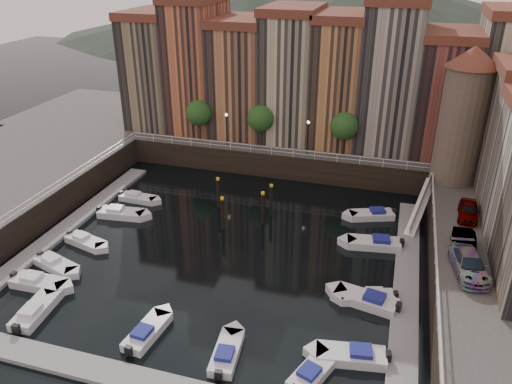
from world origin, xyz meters
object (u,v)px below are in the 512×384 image
(mooring_pilings, at_px, (244,204))
(car_b, at_px, (464,245))
(boat_left_0, at_px, (38,283))
(car_c, at_px, (469,265))
(corner_tower, at_px, (464,114))
(boat_left_1, at_px, (56,264))
(gangway, at_px, (421,204))
(car_a, at_px, (468,211))
(boat_left_2, at_px, (85,241))

(mooring_pilings, distance_m, car_b, 21.11)
(boat_left_0, bearing_deg, car_c, 11.26)
(corner_tower, distance_m, boat_left_1, 40.87)
(boat_left_1, height_order, car_c, car_c)
(corner_tower, xyz_separation_m, gangway, (-2.90, -4.50, -8.28))
(car_c, bearing_deg, car_a, 76.35)
(boat_left_2, height_order, car_b, car_b)
(gangway, distance_m, boat_left_2, 32.81)
(gangway, xyz_separation_m, car_c, (3.20, -13.00, 1.86))
(mooring_pilings, height_order, car_c, car_c)
(boat_left_2, bearing_deg, mooring_pilings, 50.32)
(boat_left_1, relative_size, car_b, 1.05)
(boat_left_0, bearing_deg, mooring_pilings, 50.29)
(gangway, xyz_separation_m, car_b, (3.09, -10.01, 1.81))
(gangway, height_order, car_c, car_c)
(corner_tower, xyz_separation_m, car_a, (0.92, -8.40, -6.49))
(car_b, relative_size, car_c, 0.82)
(car_a, distance_m, car_c, 9.12)
(boat_left_2, bearing_deg, gangway, 39.18)
(corner_tower, xyz_separation_m, car_b, (0.19, -14.51, -6.47))
(corner_tower, xyz_separation_m, boat_left_0, (-32.63, -24.80, -9.81))
(boat_left_0, bearing_deg, car_b, 16.17)
(car_a, bearing_deg, boat_left_2, -159.72)
(car_a, bearing_deg, car_c, -89.63)
(car_c, bearing_deg, gangway, 94.07)
(boat_left_1, height_order, car_a, car_a)
(gangway, xyz_separation_m, boat_left_1, (-30.03, -17.62, -1.57))
(mooring_pilings, distance_m, car_a, 21.11)
(gangway, relative_size, car_b, 1.89)
(boat_left_0, height_order, car_a, car_a)
(boat_left_0, bearing_deg, boat_left_1, 95.11)
(corner_tower, relative_size, mooring_pilings, 2.25)
(corner_tower, xyz_separation_m, boat_left_1, (-32.93, -22.12, -9.84))
(boat_left_1, distance_m, car_b, 34.15)
(gangway, xyz_separation_m, mooring_pilings, (-17.18, -4.51, -0.27))
(boat_left_2, bearing_deg, boat_left_0, -74.41)
(gangway, bearing_deg, boat_left_2, -155.55)
(mooring_pilings, bearing_deg, boat_left_1, -134.40)
(car_b, distance_m, car_c, 2.99)
(gangway, relative_size, car_c, 1.56)
(corner_tower, height_order, car_c, corner_tower)
(mooring_pilings, distance_m, boat_left_0, 20.21)
(mooring_pilings, relative_size, boat_left_2, 1.36)
(boat_left_2, height_order, car_c, car_c)
(gangway, distance_m, boat_left_1, 34.85)
(boat_left_1, distance_m, car_a, 36.68)
(car_c, bearing_deg, boat_left_1, 178.16)
(boat_left_2, relative_size, car_a, 1.08)
(gangway, bearing_deg, corner_tower, 57.20)
(car_b, bearing_deg, corner_tower, 89.51)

